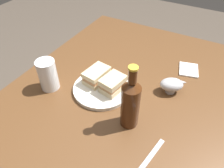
% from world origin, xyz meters
% --- Properties ---
extents(ground_plane, '(6.00, 6.00, 0.00)m').
position_xyz_m(ground_plane, '(0.00, 0.00, 0.00)').
color(ground_plane, '#4C4238').
extents(dining_table, '(1.25, 0.95, 0.72)m').
position_xyz_m(dining_table, '(0.00, 0.00, 0.36)').
color(dining_table, brown).
rests_on(dining_table, ground).
extents(plate, '(0.26, 0.26, 0.02)m').
position_xyz_m(plate, '(-0.06, 0.07, 0.73)').
color(plate, silver).
rests_on(plate, dining_table).
extents(sandwich_half_left, '(0.12, 0.10, 0.07)m').
position_xyz_m(sandwich_half_left, '(-0.05, 0.02, 0.77)').
color(sandwich_half_left, beige).
rests_on(sandwich_half_left, plate).
extents(sandwich_half_right, '(0.13, 0.09, 0.06)m').
position_xyz_m(sandwich_half_right, '(-0.03, 0.12, 0.77)').
color(sandwich_half_right, beige).
rests_on(sandwich_half_right, plate).
extents(potato_wedge_front, '(0.04, 0.05, 0.02)m').
position_xyz_m(potato_wedge_front, '(0.01, 0.05, 0.75)').
color(potato_wedge_front, '#AD702D').
rests_on(potato_wedge_front, plate).
extents(potato_wedge_middle, '(0.05, 0.03, 0.02)m').
position_xyz_m(potato_wedge_middle, '(-0.02, 0.04, 0.75)').
color(potato_wedge_middle, '#B77F33').
rests_on(potato_wedge_middle, plate).
extents(potato_wedge_back, '(0.05, 0.04, 0.01)m').
position_xyz_m(potato_wedge_back, '(0.01, 0.04, 0.75)').
color(potato_wedge_back, '#B77F33').
rests_on(potato_wedge_back, plate).
extents(potato_wedge_left_edge, '(0.05, 0.05, 0.02)m').
position_xyz_m(potato_wedge_left_edge, '(-0.01, 0.03, 0.75)').
color(potato_wedge_left_edge, gold).
rests_on(potato_wedge_left_edge, plate).
extents(potato_wedge_right_edge, '(0.05, 0.02, 0.02)m').
position_xyz_m(potato_wedge_right_edge, '(-0.01, -0.00, 0.75)').
color(potato_wedge_right_edge, '#AD702D').
rests_on(potato_wedge_right_edge, plate).
extents(potato_wedge_stray, '(0.05, 0.06, 0.02)m').
position_xyz_m(potato_wedge_stray, '(0.00, 0.08, 0.75)').
color(potato_wedge_stray, '#AD702D').
rests_on(potato_wedge_stray, plate).
extents(pint_glass, '(0.08, 0.08, 0.14)m').
position_xyz_m(pint_glass, '(-0.15, 0.29, 0.78)').
color(pint_glass, white).
rests_on(pint_glass, dining_table).
extents(gravy_boat, '(0.11, 0.12, 0.07)m').
position_xyz_m(gravy_boat, '(0.08, -0.20, 0.76)').
color(gravy_boat, '#B7B7BC').
rests_on(gravy_boat, dining_table).
extents(cider_bottle, '(0.07, 0.07, 0.27)m').
position_xyz_m(cider_bottle, '(-0.16, -0.11, 0.83)').
color(cider_bottle, '#47230F').
rests_on(cider_bottle, dining_table).
extents(napkin, '(0.13, 0.11, 0.01)m').
position_xyz_m(napkin, '(0.28, -0.24, 0.72)').
color(napkin, white).
rests_on(napkin, dining_table).
extents(fork, '(0.18, 0.05, 0.01)m').
position_xyz_m(fork, '(-0.27, -0.24, 0.72)').
color(fork, silver).
rests_on(fork, dining_table).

